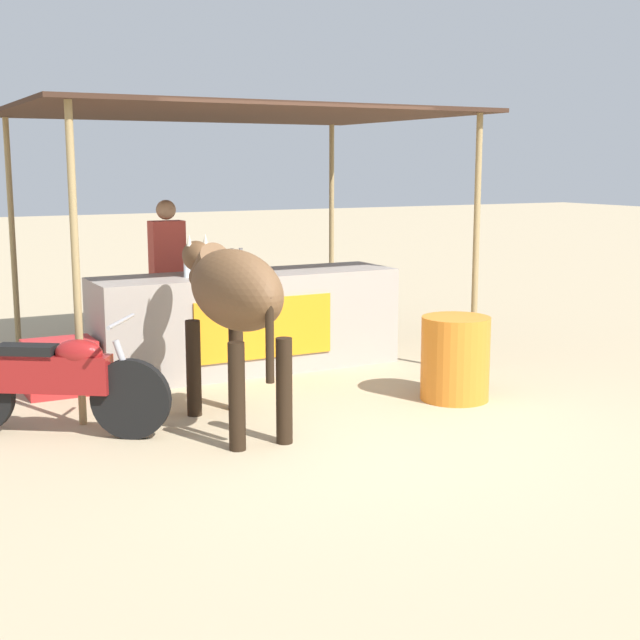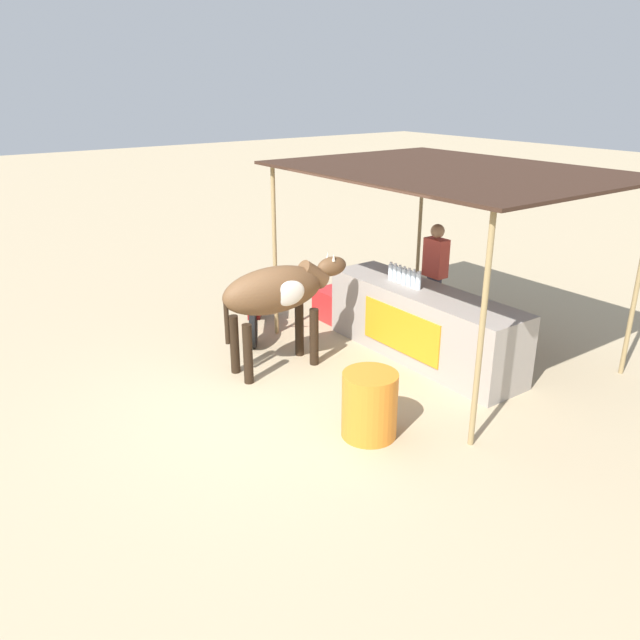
% 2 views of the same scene
% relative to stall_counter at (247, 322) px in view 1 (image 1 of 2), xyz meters
% --- Properties ---
extents(ground_plane, '(60.00, 60.00, 0.00)m').
position_rel_stall_counter_xyz_m(ground_plane, '(0.00, -2.20, -0.48)').
color(ground_plane, tan).
extents(stall_counter, '(3.00, 0.82, 0.96)m').
position_rel_stall_counter_xyz_m(stall_counter, '(0.00, 0.00, 0.00)').
color(stall_counter, '#9E9389').
rests_on(stall_counter, ground).
extents(stall_awning, '(4.20, 3.20, 2.51)m').
position_rel_stall_counter_xyz_m(stall_awning, '(0.00, 0.30, 1.94)').
color(stall_awning, '#382319').
rests_on(stall_awning, ground).
extents(water_bottle_row, '(0.61, 0.07, 0.25)m').
position_rel_stall_counter_xyz_m(water_bottle_row, '(-0.35, -0.05, 0.59)').
color(water_bottle_row, silver).
rests_on(water_bottle_row, stall_counter).
extents(vendor_behind_counter, '(0.34, 0.22, 1.65)m').
position_rel_stall_counter_xyz_m(vendor_behind_counter, '(-0.55, 0.75, 0.37)').
color(vendor_behind_counter, '#383842').
rests_on(vendor_behind_counter, ground).
extents(cooler_box, '(0.60, 0.44, 0.48)m').
position_rel_stall_counter_xyz_m(cooler_box, '(-1.84, -0.10, -0.24)').
color(cooler_box, red).
rests_on(cooler_box, ground).
extents(water_barrel, '(0.59, 0.59, 0.72)m').
position_rel_stall_counter_xyz_m(water_barrel, '(1.13, -1.88, -0.12)').
color(water_barrel, orange).
rests_on(water_barrel, ground).
extents(cow, '(0.57, 1.83, 1.44)m').
position_rel_stall_counter_xyz_m(cow, '(-0.86, -1.74, 0.55)').
color(cow, brown).
rests_on(cow, ground).
extents(motorcycle_parked, '(1.54, 1.08, 0.90)m').
position_rel_stall_counter_xyz_m(motorcycle_parked, '(-2.13, -1.35, -0.05)').
color(motorcycle_parked, black).
rests_on(motorcycle_parked, ground).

